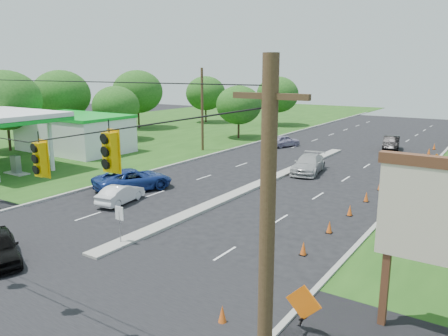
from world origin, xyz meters
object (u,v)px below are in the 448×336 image
Objects in this scene: gas_station at (62,130)px; pylon_sign at (439,222)px; blue_pickup at (133,180)px; white_sedan at (121,194)px.

pylon_sign reaches higher than gas_station.
blue_pickup is at bearing -20.85° from gas_station.
white_sedan is at bearing -26.61° from gas_station.
gas_station reaches higher than white_sedan.
blue_pickup is at bearing -69.35° from white_sedan.
blue_pickup reaches higher than white_sedan.
pylon_sign is at bearing 156.04° from white_sedan.
blue_pickup is (-21.38, 7.73, -3.20)m from pylon_sign.
gas_station reaches higher than blue_pickup.
blue_pickup is (-1.68, 2.84, 0.18)m from white_sedan.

